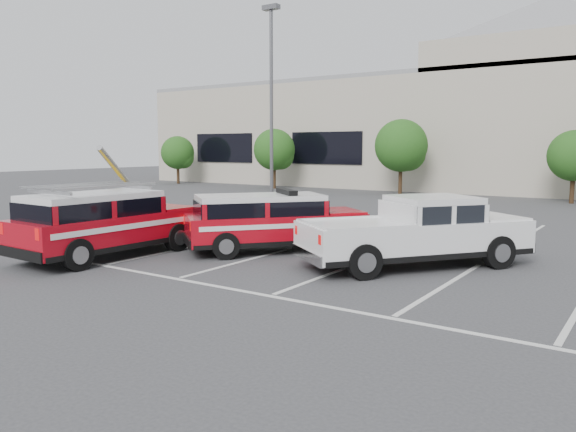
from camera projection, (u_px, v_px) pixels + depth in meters
name	position (u px, v px, depth m)	size (l,w,h in m)	color
ground	(252.00, 259.00, 15.41)	(120.00, 120.00, 0.00)	#37373A
stall_markings	(333.00, 237.00, 19.10)	(23.00, 15.00, 0.01)	silver
convention_building	(522.00, 124.00, 40.88)	(60.00, 16.99, 13.20)	#B4A998
tree_far_left	(179.00, 154.00, 47.11)	(2.77, 2.77, 3.99)	#3F2B19
tree_left	(276.00, 151.00, 41.49)	(3.07, 3.07, 4.42)	#3F2B19
tree_mid_left	(403.00, 147.00, 35.87)	(3.37, 3.37, 4.85)	#3F2B19
tree_mid_right	(576.00, 158.00, 30.35)	(2.77, 2.77, 3.99)	#3F2B19
light_pole_left	(271.00, 106.00, 29.09)	(0.90, 0.60, 10.24)	#59595E
fire_chief_suv	(272.00, 226.00, 16.54)	(4.74, 5.22, 1.83)	#A20713
white_pickup	(416.00, 239.00, 14.43)	(5.16, 5.89, 1.80)	silver
ladder_suv	(106.00, 228.00, 15.65)	(2.18, 5.26, 2.05)	#A20713
utility_rig	(109.00, 211.00, 21.35)	(3.27, 4.35, 3.14)	#59595E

